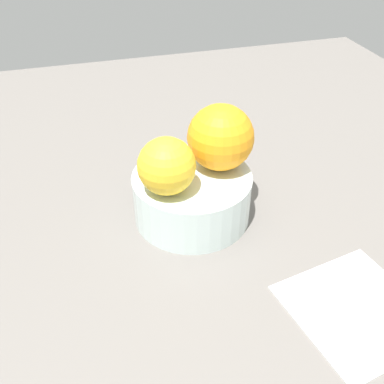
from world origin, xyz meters
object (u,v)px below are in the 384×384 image
fruit_bowl (192,197)px  orange_in_bowl_0 (167,166)px  folded_napkin (357,309)px  orange_in_bowl_1 (221,137)px

fruit_bowl → orange_in_bowl_0: bearing=119.5°
folded_napkin → orange_in_bowl_1: bearing=21.8°
orange_in_bowl_1 → folded_napkin: 22.99cm
orange_in_bowl_0 → folded_napkin: orange_in_bowl_0 is taller
fruit_bowl → folded_napkin: bearing=-147.8°
orange_in_bowl_1 → fruit_bowl: bearing=107.1°
fruit_bowl → orange_in_bowl_1: (1.14, -3.72, 6.92)cm
orange_in_bowl_0 → fruit_bowl: bearing=-60.5°
orange_in_bowl_1 → folded_napkin: orange_in_bowl_1 is taller
fruit_bowl → orange_in_bowl_1: 7.94cm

